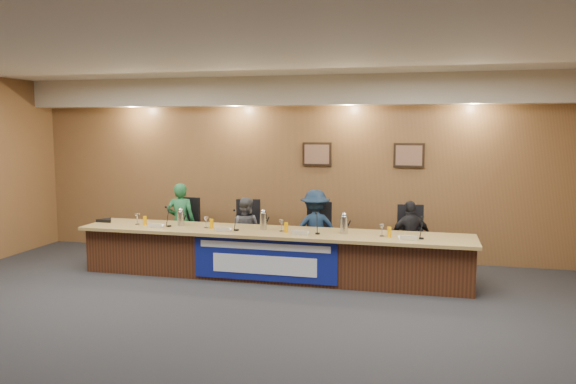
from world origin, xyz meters
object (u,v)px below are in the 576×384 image
Objects in this scene: panelist_d at (410,238)px; office_chair_a at (183,232)px; office_chair_d at (410,243)px; carafe_mid at (263,221)px; panelist_c at (315,229)px; carafe_left at (181,219)px; dais_body at (272,255)px; banner at (264,260)px; carafe_right at (344,225)px; speakerphone at (106,220)px; office_chair_c at (316,239)px; office_chair_b at (247,235)px; panelist_b at (245,231)px; panelist_a at (181,222)px.

office_chair_a is (-3.94, 0.10, -0.11)m from panelist_d.
carafe_mid is at bearing -164.80° from office_chair_d.
panelist_c is 5.76× the size of carafe_left.
dais_body is 2.73× the size of banner.
carafe_right is at bearing -10.36° from office_chair_a.
panelist_d is at bearing 19.02° from dais_body.
banner is 6.88× the size of speakerphone.
office_chair_b is at bearing -178.03° from office_chair_c.
banner is 1.33m from panelist_b.
carafe_mid is at bearing -0.58° from carafe_left.
carafe_right is at bearing -0.93° from speakerphone.
panelist_c is at bearing -15.82° from office_chair_b.
carafe_left reaches higher than dais_body.
dais_body is 12.50× the size of office_chair_c.
office_chair_d is (1.54, 0.00, 0.00)m from office_chair_c.
panelist_a reaches higher than office_chair_a.
carafe_right is at bearing 109.79° from panelist_c.
panelist_d is at bearing 3.96° from office_chair_a.
carafe_left is at bearing -62.21° from office_chair_a.
panelist_d is at bearing 28.54° from banner.
carafe_left is at bearing 179.18° from carafe_right.
carafe_left is 0.86× the size of carafe_mid.
carafe_right is (1.80, -0.74, 0.31)m from panelist_b.
carafe_left is (0.33, -0.71, 0.18)m from panelist_a.
banner is at bearing -72.21° from carafe_mid.
panelist_b is at bearing -18.46° from panelist_c.
panelist_b is 5.06× the size of carafe_left.
panelist_c is 5.00× the size of carafe_right.
office_chair_c is 2.11× the size of carafe_left.
panelist_b is 2.40× the size of office_chair_b.
banner is 1.35m from office_chair_c.
carafe_left is (-3.61, -0.81, 0.38)m from office_chair_d.
panelist_a reaches higher than carafe_mid.
carafe_mid is (-0.13, -0.00, 0.53)m from dais_body.
panelist_d is at bearing -95.12° from office_chair_d.
panelist_a reaches higher than carafe_right.
panelist_b is 0.88× the size of panelist_c.
carafe_mid is at bearing -179.11° from dais_body.
panelist_a is (-1.86, 1.13, 0.30)m from banner.
office_chair_c and office_chair_d have the same top height.
office_chair_c is at bearing 124.80° from carafe_right.
office_chair_c is (1.22, 0.10, -0.09)m from panelist_b.
panelist_d is 2.46× the size of office_chair_c.
speakerphone reaches higher than office_chair_c.
speakerphone is (-2.90, 0.04, 0.43)m from dais_body.
speakerphone is at bearing -137.88° from office_chair_a.
panelist_a is 3.95m from office_chair_d.
office_chair_b is 2.38m from speakerphone.
speakerphone is (-1.38, 0.03, -0.09)m from carafe_left.
dais_body reaches higher than office_chair_c.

